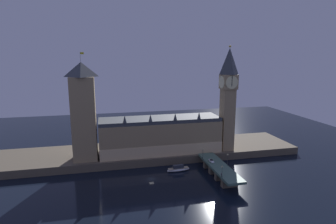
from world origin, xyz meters
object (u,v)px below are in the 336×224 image
object	(u,v)px
car_northbound_lead	(211,161)
pedestrian_near_rail	(221,174)
street_lamp_far	(203,152)
street_lamp_near	(222,170)
victoria_tower	(84,112)
boat_upstream	(178,169)
clock_tower	(228,96)
street_lamp_mid	(228,158)

from	to	relation	value
car_northbound_lead	pedestrian_near_rail	bearing A→B (deg)	-96.44
street_lamp_far	street_lamp_near	bearing A→B (deg)	-90.00
victoria_tower	boat_upstream	size ratio (longest dim) A/B	4.55
car_northbound_lead	pedestrian_near_rail	world-z (taller)	pedestrian_near_rail
victoria_tower	street_lamp_far	size ratio (longest dim) A/B	10.46
victoria_tower	street_lamp_near	size ratio (longest dim) A/B	10.53
clock_tower	street_lamp_mid	distance (m)	46.28
car_northbound_lead	street_lamp_mid	distance (m)	10.76
car_northbound_lead	street_lamp_mid	xyz separation A→B (m)	(7.23, -7.05, 3.72)
clock_tower	pedestrian_near_rail	distance (m)	60.80
clock_tower	boat_upstream	xyz separation A→B (m)	(-39.44, -18.12, -41.48)
clock_tower	victoria_tower	size ratio (longest dim) A/B	1.07
street_lamp_mid	boat_upstream	size ratio (longest dim) A/B	0.48
victoria_tower	street_lamp_mid	xyz separation A→B (m)	(81.72, -33.70, -24.86)
clock_tower	street_lamp_far	bearing A→B (deg)	-145.17
street_lamp_far	clock_tower	bearing A→B (deg)	34.83
street_lamp_near	street_lamp_mid	world-z (taller)	street_lamp_mid
street_lamp_near	boat_upstream	distance (m)	33.09
victoria_tower	car_northbound_lead	size ratio (longest dim) A/B	13.96
clock_tower	street_lamp_far	world-z (taller)	clock_tower
clock_tower	car_northbound_lead	xyz separation A→B (m)	(-20.22, -23.60, -35.87)
street_lamp_mid	street_lamp_far	bearing A→B (deg)	123.96
pedestrian_near_rail	street_lamp_far	distance (m)	28.03
victoria_tower	street_lamp_near	world-z (taller)	victoria_tower
clock_tower	street_lamp_near	xyz separation A→B (m)	(-22.90, -45.37, -32.60)
street_lamp_mid	street_lamp_far	size ratio (longest dim) A/B	1.11
car_northbound_lead	street_lamp_near	bearing A→B (deg)	-97.01
street_lamp_far	boat_upstream	distance (m)	18.91
car_northbound_lead	street_lamp_far	distance (m)	8.77
pedestrian_near_rail	street_lamp_near	bearing A→B (deg)	-104.14
pedestrian_near_rail	car_northbound_lead	bearing A→B (deg)	83.56
clock_tower	pedestrian_near_rail	size ratio (longest dim) A/B	42.10
clock_tower	car_northbound_lead	world-z (taller)	clock_tower
street_lamp_near	street_lamp_mid	size ratio (longest dim) A/B	0.90
car_northbound_lead	street_lamp_near	size ratio (longest dim) A/B	0.75
car_northbound_lead	boat_upstream	size ratio (longest dim) A/B	0.33
victoria_tower	car_northbound_lead	xyz separation A→B (m)	(74.48, -26.66, -28.58)
victoria_tower	clock_tower	bearing A→B (deg)	-1.85
street_lamp_near	boat_upstream	size ratio (longest dim) A/B	0.43
pedestrian_near_rail	street_lamp_near	size ratio (longest dim) A/B	0.27
street_lamp_near	street_lamp_far	bearing A→B (deg)	90.00
victoria_tower	pedestrian_near_rail	xyz separation A→B (m)	(72.20, -46.84, -28.40)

